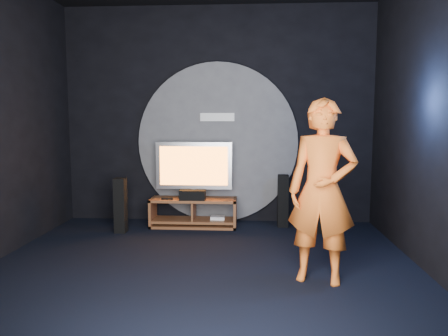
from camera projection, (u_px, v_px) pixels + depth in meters
The scene contains 13 objects.
floor at pixel (201, 272), 4.85m from camera, with size 5.00×5.00×0.00m, color black.
back_wall at pixel (218, 115), 7.12m from camera, with size 5.00×0.04×3.50m, color black.
front_wall at pixel (141, 110), 2.17m from camera, with size 5.00×0.04×3.50m, color black.
right_wall at pixel (441, 114), 4.49m from camera, with size 0.04×5.00×3.50m, color black.
wall_disc_panel at pixel (218, 143), 7.12m from camera, with size 2.60×0.11×2.60m.
media_console at pixel (194, 214), 6.88m from camera, with size 1.35×0.45×0.45m.
tv at pixel (194, 167), 6.86m from camera, with size 1.20×0.22×0.88m.
center_speaker at pixel (192, 195), 6.71m from camera, with size 0.40×0.15×0.15m, color black.
remote at pixel (167, 199), 6.75m from camera, with size 0.18×0.05×0.02m, color black.
tower_speaker_left at pixel (121, 205), 6.50m from camera, with size 0.16×0.18×0.82m, color black.
tower_speaker_right at pixel (283, 201), 6.86m from camera, with size 0.16×0.18×0.82m, color black.
subwoofer at pixel (316, 222), 6.57m from camera, with size 0.28×0.28×0.31m, color black.
player at pixel (322, 191), 4.50m from camera, with size 0.70×0.46×1.91m, color orange.
Camera 1 is at (0.55, -4.66, 1.71)m, focal length 35.00 mm.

